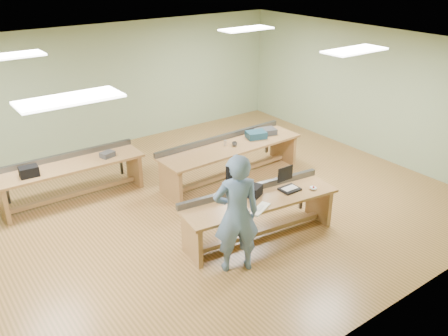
{
  "coord_description": "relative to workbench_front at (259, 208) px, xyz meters",
  "views": [
    {
      "loc": [
        -4.18,
        -6.85,
        4.54
      ],
      "look_at": [
        0.37,
        -0.6,
        0.98
      ],
      "focal_mm": 38.0,
      "sensor_mm": 36.0,
      "label": 1
    }
  ],
  "objects": [
    {
      "name": "laptop_base",
      "position": [
        0.62,
        -0.08,
        0.21
      ],
      "size": [
        0.33,
        0.27,
        0.04
      ],
      "primitive_type": "cube",
      "rotation": [
        0.0,
        0.0,
        -0.0
      ],
      "color": "black",
      "rests_on": "workbench_front"
    },
    {
      "name": "parts_bin_teal",
      "position": [
        1.75,
        2.21,
        0.27
      ],
      "size": [
        0.49,
        0.42,
        0.15
      ],
      "primitive_type": "cube",
      "rotation": [
        0.0,
        0.0,
        -0.29
      ],
      "color": "#163949",
      "rests_on": "workbench_mid"
    },
    {
      "name": "trackball_mouse",
      "position": [
        0.97,
        -0.31,
        0.23
      ],
      "size": [
        0.15,
        0.17,
        0.06
      ],
      "primitive_type": "ellipsoid",
      "rotation": [
        0.0,
        0.0,
        0.29
      ],
      "color": "white",
      "rests_on": "workbench_front"
    },
    {
      "name": "task_chair",
      "position": [
        0.45,
        1.16,
        -0.26
      ],
      "size": [
        0.47,
        0.47,
        0.79
      ],
      "rotation": [
        0.0,
        0.0,
        0.12
      ],
      "color": "black",
      "rests_on": "floor"
    },
    {
      "name": "wall_right",
      "position": [
        4.58,
        1.53,
        0.95
      ],
      "size": [
        0.04,
        8.0,
        3.0
      ],
      "primitive_type": "cube",
      "color": "#8CA17A",
      "rests_on": "floor"
    },
    {
      "name": "wall_back",
      "position": [
        -0.42,
        5.53,
        0.95
      ],
      "size": [
        10.0,
        0.04,
        3.0
      ],
      "primitive_type": "cube",
      "color": "#8CA17A",
      "rests_on": "floor"
    },
    {
      "name": "wall_front",
      "position": [
        -0.42,
        -2.47,
        0.95
      ],
      "size": [
        10.0,
        0.04,
        3.0
      ],
      "primitive_type": "cube",
      "color": "#8CA17A",
      "rests_on": "floor"
    },
    {
      "name": "workbench_mid",
      "position": [
        1.03,
        2.2,
        0.01
      ],
      "size": [
        3.32,
        0.97,
        0.86
      ],
      "rotation": [
        0.0,
        0.0,
        0.03
      ],
      "color": "#AC7048",
      "rests_on": "floor"
    },
    {
      "name": "person",
      "position": [
        -0.86,
        -0.49,
        0.41
      ],
      "size": [
        0.83,
        0.71,
        1.93
      ],
      "primitive_type": "imported",
      "rotation": [
        0.0,
        0.0,
        2.73
      ],
      "color": "#657DA5",
      "rests_on": "floor"
    },
    {
      "name": "ceiling",
      "position": [
        -0.42,
        1.53,
        2.45
      ],
      "size": [
        10.0,
        10.0,
        0.0
      ],
      "primitive_type": "plane",
      "color": "silver",
      "rests_on": "wall_back"
    },
    {
      "name": "workbench_back",
      "position": [
        -2.08,
        3.27,
        0.0
      ],
      "size": [
        2.84,
        0.82,
        0.86
      ],
      "rotation": [
        0.0,
        0.0,
        -0.02
      ],
      "color": "#AC7048",
      "rests_on": "floor"
    },
    {
      "name": "tray_back",
      "position": [
        -1.35,
        3.15,
        0.25
      ],
      "size": [
        0.31,
        0.26,
        0.11
      ],
      "primitive_type": "cube",
      "rotation": [
        0.0,
        0.0,
        0.29
      ],
      "color": "#323235",
      "rests_on": "workbench_back"
    },
    {
      "name": "storage_box_back",
      "position": [
        -2.87,
        3.15,
        0.29
      ],
      "size": [
        0.35,
        0.26,
        0.19
      ],
      "primitive_type": "cube",
      "rotation": [
        0.0,
        0.0,
        -0.08
      ],
      "color": "black",
      "rests_on": "workbench_back"
    },
    {
      "name": "parts_bin_grey",
      "position": [
        2.07,
        2.26,
        0.26
      ],
      "size": [
        0.52,
        0.4,
        0.13
      ],
      "primitive_type": "cube",
      "rotation": [
        0.0,
        0.0,
        -0.26
      ],
      "color": "#323235",
      "rests_on": "workbench_mid"
    },
    {
      "name": "laptop_screen",
      "position": [
        0.62,
        0.05,
        0.46
      ],
      "size": [
        0.33,
        0.02,
        0.26
      ],
      "primitive_type": "cube",
      "rotation": [
        0.0,
        0.0,
        -0.0
      ],
      "color": "black",
      "rests_on": "laptop_base"
    },
    {
      "name": "fluor_panels",
      "position": [
        -0.42,
        1.53,
        2.42
      ],
      "size": [
        6.2,
        3.5,
        0.03
      ],
      "color": "white",
      "rests_on": "ceiling"
    },
    {
      "name": "floor",
      "position": [
        -0.42,
        1.53,
        -0.55
      ],
      "size": [
        10.0,
        10.0,
        0.0
      ],
      "primitive_type": "plane",
      "color": "#9F6D3C",
      "rests_on": "ground"
    },
    {
      "name": "mug",
      "position": [
        1.08,
        2.11,
        0.24
      ],
      "size": [
        0.13,
        0.13,
        0.09
      ],
      "primitive_type": "imported",
      "rotation": [
        0.0,
        0.0,
        0.14
      ],
      "color": "#323235",
      "rests_on": "workbench_mid"
    },
    {
      "name": "keyboard",
      "position": [
        -0.24,
        -0.31,
        0.21
      ],
      "size": [
        0.48,
        0.33,
        0.03
      ],
      "primitive_type": "cube",
      "rotation": [
        0.0,
        0.0,
        0.42
      ],
      "color": "silver",
      "rests_on": "workbench_front"
    },
    {
      "name": "drinks_can",
      "position": [
        0.94,
        2.25,
        0.25
      ],
      "size": [
        0.08,
        0.08,
        0.11
      ],
      "primitive_type": "cylinder",
      "rotation": [
        0.0,
        0.0,
        0.22
      ],
      "color": "silver",
      "rests_on": "workbench_mid"
    },
    {
      "name": "camera_bag",
      "position": [
        -0.01,
        0.1,
        0.29
      ],
      "size": [
        0.32,
        0.27,
        0.19
      ],
      "primitive_type": "cube",
      "rotation": [
        0.0,
        0.0,
        0.43
      ],
      "color": "black",
      "rests_on": "workbench_front"
    },
    {
      "name": "workbench_front",
      "position": [
        0.0,
        0.0,
        0.0
      ],
      "size": [
        2.83,
        1.07,
        0.86
      ],
      "rotation": [
        0.0,
        0.0,
        -0.12
      ],
      "color": "#AC7048",
      "rests_on": "floor"
    }
  ]
}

